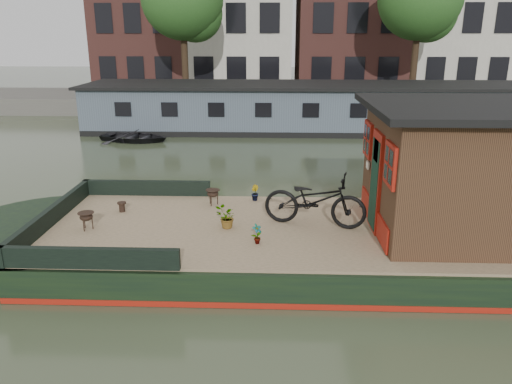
{
  "coord_description": "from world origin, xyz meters",
  "views": [
    {
      "loc": [
        -1.5,
        -9.14,
        4.27
      ],
      "look_at": [
        -1.87,
        0.5,
        1.21
      ],
      "focal_mm": 35.0,
      "sensor_mm": 36.0,
      "label": 1
    }
  ],
  "objects_px": {
    "potted_plant_a": "(257,234)",
    "cabin": "(472,168)",
    "brazier_rear": "(213,197)",
    "dinghy": "(134,134)",
    "bicycle": "(315,200)",
    "brazier_front": "(87,221)"
  },
  "relations": [
    {
      "from": "potted_plant_a",
      "to": "cabin",
      "type": "bearing_deg",
      "value": 11.86
    },
    {
      "from": "bicycle",
      "to": "brazier_front",
      "type": "distance_m",
      "value": 4.44
    },
    {
      "from": "potted_plant_a",
      "to": "brazier_front",
      "type": "bearing_deg",
      "value": 170.35
    },
    {
      "from": "bicycle",
      "to": "dinghy",
      "type": "height_order",
      "value": "bicycle"
    },
    {
      "from": "cabin",
      "to": "dinghy",
      "type": "bearing_deg",
      "value": 130.58
    },
    {
      "from": "cabin",
      "to": "bicycle",
      "type": "height_order",
      "value": "cabin"
    },
    {
      "from": "cabin",
      "to": "brazier_rear",
      "type": "distance_m",
      "value": 5.31
    },
    {
      "from": "bicycle",
      "to": "brazier_front",
      "type": "height_order",
      "value": "bicycle"
    },
    {
      "from": "brazier_rear",
      "to": "dinghy",
      "type": "relative_size",
      "value": 0.12
    },
    {
      "from": "bicycle",
      "to": "brazier_rear",
      "type": "relative_size",
      "value": 5.73
    },
    {
      "from": "brazier_front",
      "to": "dinghy",
      "type": "relative_size",
      "value": 0.12
    },
    {
      "from": "bicycle",
      "to": "potted_plant_a",
      "type": "distance_m",
      "value": 1.5
    },
    {
      "from": "potted_plant_a",
      "to": "dinghy",
      "type": "height_order",
      "value": "potted_plant_a"
    },
    {
      "from": "bicycle",
      "to": "potted_plant_a",
      "type": "bearing_deg",
      "value": 144.78
    },
    {
      "from": "cabin",
      "to": "dinghy",
      "type": "distance_m",
      "value": 14.75
    },
    {
      "from": "cabin",
      "to": "bicycle",
      "type": "xyz_separation_m",
      "value": [
        -2.89,
        0.12,
        -0.7
      ]
    },
    {
      "from": "potted_plant_a",
      "to": "bicycle",
      "type": "bearing_deg",
      "value": 41.16
    },
    {
      "from": "potted_plant_a",
      "to": "brazier_front",
      "type": "xyz_separation_m",
      "value": [
        -3.32,
        0.56,
        -0.01
      ]
    },
    {
      "from": "bicycle",
      "to": "dinghy",
      "type": "bearing_deg",
      "value": 44.72
    },
    {
      "from": "potted_plant_a",
      "to": "dinghy",
      "type": "xyz_separation_m",
      "value": [
        -5.55,
        11.97,
        -0.54
      ]
    },
    {
      "from": "bicycle",
      "to": "brazier_rear",
      "type": "xyz_separation_m",
      "value": [
        -2.15,
        1.16,
        -0.35
      ]
    },
    {
      "from": "potted_plant_a",
      "to": "dinghy",
      "type": "distance_m",
      "value": 13.21
    }
  ]
}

